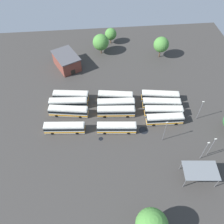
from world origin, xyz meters
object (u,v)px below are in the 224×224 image
at_px(lamp_post_by_building, 205,150).
at_px(tree_northwest, 161,45).
at_px(bus_row0_slot0, 160,96).
at_px(bus_row1_slot1, 116,104).
at_px(lamp_post_mid_lot, 211,146).
at_px(bus_row0_slot1, 161,104).
at_px(bus_row0_slot2, 163,111).
at_px(bus_row1_slot2, 116,111).
at_px(bus_row0_slot3, 165,119).
at_px(bus_row2_slot1, 68,103).
at_px(maintenance_shelter, 201,171).
at_px(bus_row1_slot4, 117,128).
at_px(bus_row2_slot4, 64,128).
at_px(tree_south_edge, 111,34).
at_px(bus_row1_slot0, 115,96).
at_px(lamp_post_near_entrance, 165,131).
at_px(bus_row2_slot0, 71,96).
at_px(tree_northeast, 101,42).
at_px(depot_building, 67,61).
at_px(lamp_post_far_corner, 200,109).

xyz_separation_m(lamp_post_by_building, tree_northwest, (0.83, -49.04, 1.47)).
height_order(bus_row0_slot0, bus_row1_slot1, same).
height_order(lamp_post_by_building, lamp_post_mid_lot, lamp_post_by_building).
xyz_separation_m(bus_row0_slot1, bus_row0_slot2, (0.14, 3.43, -0.00)).
xyz_separation_m(bus_row0_slot0, bus_row1_slot2, (16.07, 5.62, -0.00)).
distance_m(bus_row0_slot1, bus_row0_slot2, 3.43).
distance_m(bus_row0_slot3, bus_row2_slot1, 32.53).
bearing_deg(maintenance_shelter, bus_row1_slot4, -41.34).
bearing_deg(bus_row0_slot0, bus_row1_slot2, 19.26).
xyz_separation_m(bus_row1_slot1, bus_row2_slot1, (16.09, -1.91, 0.00)).
distance_m(bus_row2_slot1, lamp_post_by_building, 45.20).
distance_m(bus_row0_slot3, lamp_post_mid_lot, 16.28).
bearing_deg(bus_row2_slot4, bus_row0_slot1, -167.41).
distance_m(bus_row0_slot3, tree_northwest, 36.01).
height_order(bus_row1_slot2, tree_south_edge, tree_south_edge).
bearing_deg(bus_row0_slot3, bus_row1_slot0, -38.43).
height_order(bus_row1_slot2, lamp_post_near_entrance, lamp_post_near_entrance).
height_order(bus_row1_slot1, bus_row1_slot2, same).
bearing_deg(bus_row2_slot0, bus_row1_slot0, 173.47).
bearing_deg(bus_row0_slot3, bus_row1_slot2, -17.34).
xyz_separation_m(bus_row1_slot0, bus_row1_slot1, (0.19, 3.48, 0.00)).
relative_size(bus_row0_slot0, bus_row1_slot4, 1.06).
bearing_deg(bus_row0_slot1, maintenance_shelter, 98.16).
distance_m(lamp_post_mid_lot, tree_south_edge, 64.49).
height_order(bus_row1_slot4, bus_row2_slot1, same).
xyz_separation_m(bus_row2_slot1, lamp_post_near_entrance, (-28.85, 16.59, 2.94)).
height_order(bus_row1_slot0, bus_row1_slot2, same).
distance_m(bus_row2_slot4, tree_south_edge, 51.63).
relative_size(bus_row1_slot1, lamp_post_mid_lot, 1.55).
relative_size(bus_row2_slot4, tree_northeast, 1.46).
relative_size(bus_row0_slot3, bus_row1_slot0, 0.97).
distance_m(depot_building, lamp_post_by_building, 60.53).
height_order(bus_row0_slot3, tree_northwest, tree_northwest).
bearing_deg(bus_row0_slot0, bus_row2_slot1, 0.54).
xyz_separation_m(bus_row0_slot1, lamp_post_far_corner, (-10.59, 6.10, 2.67)).
distance_m(bus_row0_slot1, lamp_post_far_corner, 12.51).
bearing_deg(bus_row0_slot2, lamp_post_near_entrance, 75.95).
bearing_deg(tree_south_edge, tree_northeast, 56.62).
xyz_separation_m(lamp_post_near_entrance, tree_northwest, (-8.58, -41.72, 1.21)).
bearing_deg(bus_row2_slot1, lamp_post_mid_lot, 150.54).
height_order(bus_row0_slot0, bus_row1_slot0, same).
bearing_deg(lamp_post_by_building, bus_row0_slot2, -68.06).
distance_m(bus_row0_slot0, tree_south_edge, 39.78).
relative_size(bus_row2_slot1, lamp_post_by_building, 1.57).
height_order(bus_row1_slot1, tree_northeast, tree_northeast).
bearing_deg(bus_row0_slot0, bus_row2_slot4, 18.26).
height_order(bus_row2_slot0, tree_northwest, tree_northwest).
relative_size(bus_row1_slot2, bus_row2_slot4, 0.98).
bearing_deg(lamp_post_near_entrance, tree_northeast, -71.40).
bearing_deg(bus_row1_slot0, bus_row0_slot3, 141.57).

